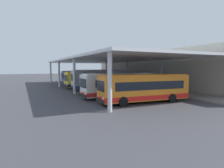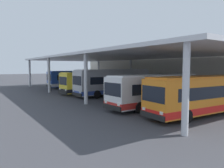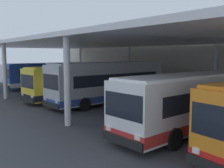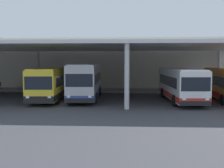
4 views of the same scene
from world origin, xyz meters
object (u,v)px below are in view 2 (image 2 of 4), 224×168
(bus_second_bay, at_px, (95,82))
(trash_bin, at_px, (100,81))
(bus_nearest_bay, at_px, (76,79))
(bus_far_bay, at_px, (155,90))
(bus_departing, at_px, (202,95))
(bench_waiting, at_px, (108,82))
(bus_middle_bay, at_px, (113,82))

(bus_second_bay, distance_m, trash_bin, 16.15)
(bus_second_bay, bearing_deg, bus_nearest_bay, 172.24)
(bus_far_bay, bearing_deg, bus_departing, 7.23)
(bus_second_bay, xyz_separation_m, bench_waiting, (-10.17, 8.86, -0.99))
(bus_far_bay, bearing_deg, bus_second_bay, 177.46)
(bus_middle_bay, relative_size, bench_waiting, 6.35)
(bus_second_bay, xyz_separation_m, bus_middle_bay, (3.44, 0.94, 0.19))
(bench_waiting, bearing_deg, bus_second_bay, -41.06)
(bench_waiting, bearing_deg, bus_departing, -17.73)
(bus_nearest_bay, height_order, bus_far_bay, same)
(bus_far_bay, relative_size, trash_bin, 10.84)
(bus_far_bay, bearing_deg, trash_bin, 160.41)
(bus_middle_bay, xyz_separation_m, bench_waiting, (-13.61, 7.92, -1.18))
(bus_second_bay, xyz_separation_m, trash_bin, (-13.50, 8.81, -0.98))
(bus_far_bay, distance_m, trash_bin, 27.99)
(bus_second_bay, height_order, bus_far_bay, same)
(bus_nearest_bay, relative_size, bus_middle_bay, 0.92)
(bus_departing, xyz_separation_m, bench_waiting, (-27.64, 8.84, -0.99))
(bus_middle_bay, bearing_deg, trash_bin, 155.07)
(bus_nearest_bay, height_order, bus_second_bay, same)
(bus_second_bay, height_order, bus_middle_bay, bus_middle_bay)
(bus_middle_bay, xyz_separation_m, bus_far_bay, (9.41, -1.51, -0.19))
(bus_far_bay, height_order, bench_waiting, bus_far_bay)
(bus_nearest_bay, height_order, bench_waiting, bus_nearest_bay)
(bus_departing, height_order, bench_waiting, bus_departing)
(bus_middle_bay, bearing_deg, bus_nearest_bay, 178.19)
(bus_second_bay, height_order, bus_departing, same)
(trash_bin, bearing_deg, bus_second_bay, -33.12)
(bus_second_bay, relative_size, bus_far_bay, 1.01)
(bus_nearest_bay, bearing_deg, bus_middle_bay, -1.81)
(bench_waiting, bearing_deg, bus_far_bay, -22.27)
(bus_far_bay, xyz_separation_m, trash_bin, (-26.35, 9.38, -0.98))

